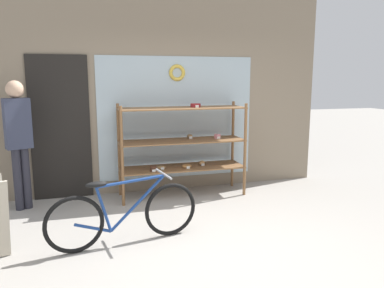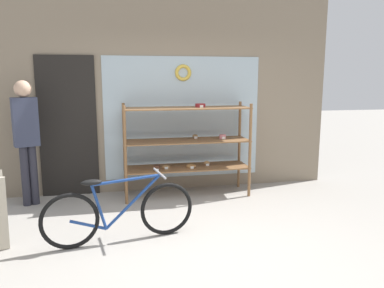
# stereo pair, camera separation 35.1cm
# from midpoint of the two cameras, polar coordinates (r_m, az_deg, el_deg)

# --- Properties ---
(ground_plane) EXTENTS (30.00, 30.00, 0.00)m
(ground_plane) POSITION_cam_midpoint_polar(r_m,az_deg,el_deg) (4.08, 4.00, -15.74)
(ground_plane) COLOR gray
(storefront_facade) EXTENTS (5.20, 0.13, 3.51)m
(storefront_facade) POSITION_cam_midpoint_polar(r_m,az_deg,el_deg) (5.88, -2.08, 9.38)
(storefront_facade) COLOR gray
(storefront_facade) RESTS_ON ground_plane
(display_case) EXTENTS (1.87, 0.54, 1.40)m
(display_case) POSITION_cam_midpoint_polar(r_m,az_deg,el_deg) (5.61, 1.01, 0.43)
(display_case) COLOR brown
(display_case) RESTS_ON ground_plane
(bicycle) EXTENTS (1.65, 0.46, 0.74)m
(bicycle) POSITION_cam_midpoint_polar(r_m,az_deg,el_deg) (4.17, -8.59, -10.31)
(bicycle) COLOR black
(bicycle) RESTS_ON ground_plane
(pedestrian) EXTENTS (0.36, 0.29, 1.74)m
(pedestrian) POSITION_cam_midpoint_polar(r_m,az_deg,el_deg) (5.54, -22.33, 1.65)
(pedestrian) COLOR #282833
(pedestrian) RESTS_ON ground_plane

